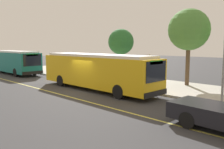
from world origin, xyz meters
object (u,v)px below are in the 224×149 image
Objects in this scene: transit_bus_main at (96,70)px; waiting_bench at (137,78)px; route_sign_post at (149,67)px; pedestrian_commuter at (148,76)px; transit_bus_second at (14,61)px.

waiting_bench is (0.61, 4.59, -0.98)m from transit_bus_main.
transit_bus_main reaches higher than waiting_bench.
transit_bus_main is at bearing -141.23° from route_sign_post.
transit_bus_main is at bearing -97.63° from waiting_bench.
route_sign_post reaches higher than pedestrian_commuter.
route_sign_post is (2.75, -1.89, 1.32)m from waiting_bench.
transit_bus_second is at bearing -169.43° from pedestrian_commuter.
transit_bus_main is at bearing -131.02° from pedestrian_commuter.
transit_bus_second is 3.60× the size of route_sign_post.
transit_bus_main and route_sign_post have the same top height.
route_sign_post is 1.66× the size of pedestrian_commuter.
route_sign_post is (19.18, 2.91, 0.34)m from transit_bus_second.
transit_bus_main is 4.73m from waiting_bench.
route_sign_post reaches higher than waiting_bench.
transit_bus_second is 19.41m from route_sign_post.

